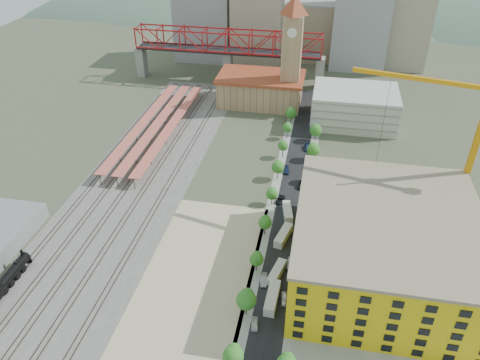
% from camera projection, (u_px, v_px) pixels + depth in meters
% --- Properties ---
extents(ground, '(400.00, 400.00, 0.00)m').
position_uv_depth(ground, '(236.00, 210.00, 144.96)').
color(ground, '#474C38').
rests_on(ground, ground).
extents(ballast_strip, '(36.00, 165.00, 0.06)m').
position_uv_depth(ballast_strip, '(146.00, 169.00, 165.03)').
color(ballast_strip, '#605E59').
rests_on(ballast_strip, ground).
extents(dirt_lot, '(28.00, 67.00, 0.06)m').
position_uv_depth(dirt_lot, '(196.00, 280.00, 119.67)').
color(dirt_lot, tan).
rests_on(dirt_lot, ground).
extents(street_asphalt, '(12.00, 170.00, 0.06)m').
position_uv_depth(street_asphalt, '(292.00, 189.00, 154.74)').
color(street_asphalt, black).
rests_on(street_asphalt, ground).
extents(sidewalk_west, '(3.00, 170.00, 0.04)m').
position_uv_depth(sidewalk_west, '(275.00, 187.00, 155.62)').
color(sidewalk_west, gray).
rests_on(sidewalk_west, ground).
extents(sidewalk_east, '(3.00, 170.00, 0.04)m').
position_uv_depth(sidewalk_east, '(309.00, 190.00, 153.88)').
color(sidewalk_east, gray).
rests_on(sidewalk_east, ground).
extents(construction_pad, '(50.00, 90.00, 0.06)m').
position_uv_depth(construction_pad, '(390.00, 275.00, 121.37)').
color(construction_pad, gray).
rests_on(construction_pad, ground).
extents(rail_tracks, '(26.56, 160.00, 0.18)m').
position_uv_depth(rail_tracks, '(141.00, 168.00, 165.25)').
color(rail_tracks, '#382B23').
rests_on(rail_tracks, ground).
extents(platform_canopies, '(16.00, 80.00, 4.12)m').
position_uv_depth(platform_canopies, '(157.00, 124.00, 186.27)').
color(platform_canopies, '#D15350').
rests_on(platform_canopies, ground).
extents(station_hall, '(38.00, 24.00, 13.10)m').
position_uv_depth(station_hall, '(261.00, 89.00, 209.54)').
color(station_hall, tan).
rests_on(station_hall, ground).
extents(clock_tower, '(12.00, 12.00, 52.00)m').
position_uv_depth(clock_tower, '(292.00, 43.00, 193.79)').
color(clock_tower, tan).
rests_on(clock_tower, ground).
extents(parking_garage, '(34.00, 26.00, 14.00)m').
position_uv_depth(parking_garage, '(354.00, 106.00, 193.00)').
color(parking_garage, silver).
rests_on(parking_garage, ground).
extents(truss_bridge, '(94.00, 9.60, 25.60)m').
position_uv_depth(truss_bridge, '(228.00, 44.00, 224.95)').
color(truss_bridge, gray).
rests_on(truss_bridge, ground).
extents(construction_building, '(44.60, 50.60, 18.80)m').
position_uv_depth(construction_building, '(385.00, 246.00, 116.72)').
color(construction_building, gold).
rests_on(construction_building, ground).
extents(street_trees, '(15.40, 124.40, 8.00)m').
position_uv_depth(street_trees, '(289.00, 206.00, 146.53)').
color(street_trees, '#276A1F').
rests_on(street_trees, ground).
extents(skyline, '(133.00, 46.00, 60.00)m').
position_uv_depth(skyline, '(302.00, 19.00, 248.34)').
color(skyline, '#9EA0A3').
rests_on(skyline, ground).
extents(distant_hills, '(647.00, 264.00, 227.00)m').
position_uv_depth(distant_hills, '(349.00, 110.00, 395.07)').
color(distant_hills, '#4C6B59').
rests_on(distant_hills, ground).
extents(locomotive, '(2.96, 22.86, 5.72)m').
position_uv_depth(locomotive, '(4.00, 283.00, 115.95)').
color(locomotive, black).
rests_on(locomotive, ground).
extents(tower_crane, '(46.12, 12.37, 50.17)m').
position_uv_depth(tower_crane, '(466.00, 130.00, 122.60)').
color(tower_crane, orange).
rests_on(tower_crane, ground).
extents(site_trailer_a, '(3.03, 10.10, 2.74)m').
position_uv_depth(site_trailer_a, '(272.00, 298.00, 112.95)').
color(site_trailer_a, silver).
rests_on(site_trailer_a, ground).
extents(site_trailer_b, '(4.27, 9.00, 2.38)m').
position_uv_depth(site_trailer_b, '(277.00, 272.00, 120.41)').
color(site_trailer_b, silver).
rests_on(site_trailer_b, ground).
extents(site_trailer_c, '(4.61, 9.73, 2.57)m').
position_uv_depth(site_trailer_c, '(283.00, 236.00, 132.62)').
color(site_trailer_c, silver).
rests_on(site_trailer_c, ground).
extents(site_trailer_d, '(4.08, 9.17, 2.43)m').
position_uv_depth(site_trailer_d, '(288.00, 212.00, 142.07)').
color(site_trailer_d, silver).
rests_on(site_trailer_d, ground).
extents(car_0, '(2.15, 4.18, 1.36)m').
position_uv_depth(car_0, '(255.00, 324.00, 107.23)').
color(car_0, silver).
rests_on(car_0, ground).
extents(car_1, '(2.22, 4.96, 1.58)m').
position_uv_depth(car_1, '(264.00, 280.00, 118.87)').
color(car_1, '#99999E').
rests_on(car_1, ground).
extents(car_2, '(2.87, 5.09, 1.34)m').
position_uv_depth(car_2, '(280.00, 200.00, 148.24)').
color(car_2, black).
rests_on(car_2, ground).
extents(car_3, '(2.51, 5.04, 1.40)m').
position_uv_depth(car_3, '(286.00, 170.00, 163.17)').
color(car_3, '#1A2A4E').
rests_on(car_3, ground).
extents(car_4, '(2.38, 4.63, 1.51)m').
position_uv_depth(car_4, '(285.00, 299.00, 113.46)').
color(car_4, white).
rests_on(car_4, ground).
extents(car_5, '(1.73, 4.45, 1.44)m').
position_uv_depth(car_5, '(290.00, 263.00, 124.00)').
color(car_5, gray).
rests_on(car_5, ground).
extents(car_6, '(2.95, 5.36, 1.42)m').
position_uv_depth(car_6, '(302.00, 185.00, 155.39)').
color(car_6, black).
rests_on(car_6, ground).
extents(car_7, '(2.57, 5.31, 1.49)m').
position_uv_depth(car_7, '(307.00, 147.00, 176.71)').
color(car_7, navy).
rests_on(car_7, ground).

